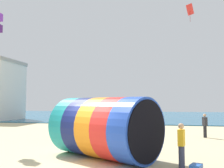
{
  "coord_description": "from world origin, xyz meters",
  "views": [
    {
      "loc": [
        3.51,
        -9.97,
        2.57
      ],
      "look_at": [
        0.79,
        3.57,
        3.6
      ],
      "focal_mm": 40.0,
      "sensor_mm": 36.0,
      "label": 1
    }
  ],
  "objects_px": {
    "giant_inflatable_tube": "(104,127)",
    "kite_red_diamond": "(190,10)",
    "kite_handler": "(181,145)",
    "bystander_near_water": "(205,125)"
  },
  "relations": [
    {
      "from": "giant_inflatable_tube",
      "to": "kite_red_diamond",
      "type": "height_order",
      "value": "kite_red_diamond"
    },
    {
      "from": "kite_handler",
      "to": "bystander_near_water",
      "type": "bearing_deg",
      "value": 75.62
    },
    {
      "from": "kite_handler",
      "to": "kite_red_diamond",
      "type": "relative_size",
      "value": 1.04
    },
    {
      "from": "giant_inflatable_tube",
      "to": "kite_red_diamond",
      "type": "xyz_separation_m",
      "value": [
        5.42,
        12.59,
        9.98
      ]
    },
    {
      "from": "kite_handler",
      "to": "kite_red_diamond",
      "type": "distance_m",
      "value": 17.38
    },
    {
      "from": "giant_inflatable_tube",
      "to": "kite_handler",
      "type": "bearing_deg",
      "value": -18.26
    },
    {
      "from": "kite_handler",
      "to": "kite_red_diamond",
      "type": "xyz_separation_m",
      "value": [
        1.99,
        13.72,
        10.48
      ]
    },
    {
      "from": "kite_handler",
      "to": "bystander_near_water",
      "type": "relative_size",
      "value": 1.0
    },
    {
      "from": "kite_red_diamond",
      "to": "bystander_near_water",
      "type": "bearing_deg",
      "value": -85.72
    },
    {
      "from": "giant_inflatable_tube",
      "to": "bystander_near_water",
      "type": "relative_size",
      "value": 3.25
    }
  ]
}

